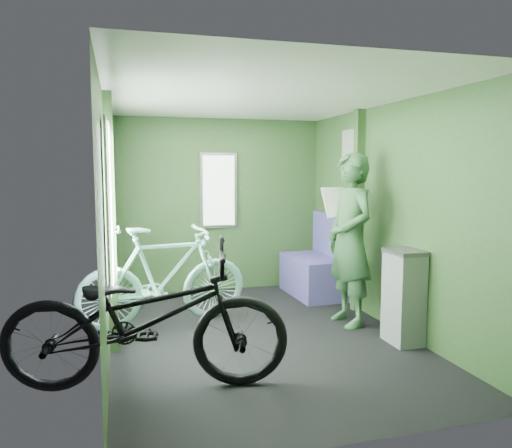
{
  "coord_description": "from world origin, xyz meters",
  "views": [
    {
      "loc": [
        -1.29,
        -4.56,
        1.63
      ],
      "look_at": [
        0.0,
        0.1,
        1.1
      ],
      "focal_mm": 35.0,
      "sensor_mm": 36.0,
      "label": 1
    }
  ],
  "objects_px": {
    "bicycle_black": "(148,390)",
    "bicycle_mint": "(165,327)",
    "bench_seat": "(315,271)",
    "waste_box": "(404,297)",
    "passenger": "(350,240)"
  },
  "relations": [
    {
      "from": "bicycle_black",
      "to": "waste_box",
      "type": "xyz_separation_m",
      "value": [
        2.38,
        0.4,
        0.45
      ]
    },
    {
      "from": "bench_seat",
      "to": "bicycle_black",
      "type": "bearing_deg",
      "value": -136.6
    },
    {
      "from": "bicycle_mint",
      "to": "waste_box",
      "type": "xyz_separation_m",
      "value": [
        2.12,
        -1.06,
        0.45
      ]
    },
    {
      "from": "waste_box",
      "to": "bench_seat",
      "type": "xyz_separation_m",
      "value": [
        -0.11,
        1.91,
        -0.13
      ]
    },
    {
      "from": "bicycle_mint",
      "to": "bench_seat",
      "type": "distance_m",
      "value": 2.2
    },
    {
      "from": "passenger",
      "to": "waste_box",
      "type": "xyz_separation_m",
      "value": [
        0.24,
        -0.67,
        -0.46
      ]
    },
    {
      "from": "bicycle_black",
      "to": "passenger",
      "type": "bearing_deg",
      "value": -53.14
    },
    {
      "from": "bench_seat",
      "to": "passenger",
      "type": "bearing_deg",
      "value": -97.77
    },
    {
      "from": "bicycle_black",
      "to": "waste_box",
      "type": "relative_size",
      "value": 2.35
    },
    {
      "from": "bicycle_mint",
      "to": "waste_box",
      "type": "relative_size",
      "value": 2.02
    },
    {
      "from": "bicycle_black",
      "to": "bicycle_mint",
      "type": "bearing_deg",
      "value": 0.34
    },
    {
      "from": "bench_seat",
      "to": "waste_box",
      "type": "bearing_deg",
      "value": -88.68
    },
    {
      "from": "bicycle_mint",
      "to": "bench_seat",
      "type": "height_order",
      "value": "bench_seat"
    },
    {
      "from": "bicycle_black",
      "to": "bicycle_mint",
      "type": "relative_size",
      "value": 1.16
    },
    {
      "from": "bicycle_mint",
      "to": "passenger",
      "type": "height_order",
      "value": "passenger"
    }
  ]
}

